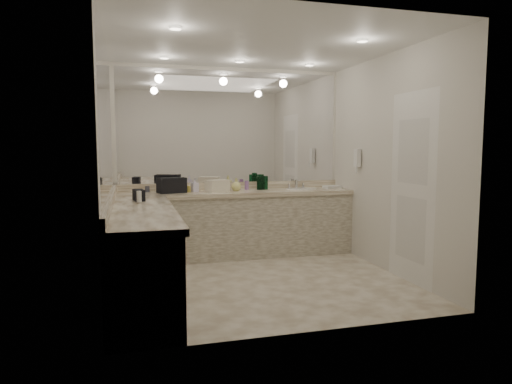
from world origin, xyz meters
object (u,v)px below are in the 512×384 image
object	(u,v)px
black_toiletry_bag	(172,185)
cream_cosmetic_case	(217,185)
sink	(301,190)
soap_bottle_a	(182,184)
soap_bottle_c	(236,184)
wall_phone	(357,158)
hand_towel	(332,187)
soap_bottle_b	(195,185)

from	to	relation	value
black_toiletry_bag	cream_cosmetic_case	world-z (taller)	black_toiletry_bag
sink	soap_bottle_a	distance (m)	1.68
sink	soap_bottle_c	distance (m)	0.95
wall_phone	hand_towel	bearing A→B (deg)	103.91
wall_phone	cream_cosmetic_case	xyz separation A→B (m)	(-1.82, 0.47, -0.37)
wall_phone	cream_cosmetic_case	world-z (taller)	wall_phone
sink	black_toiletry_bag	size ratio (longest dim) A/B	1.27
wall_phone	sink	bearing A→B (deg)	140.43
soap_bottle_c	soap_bottle_a	bearing A→B (deg)	177.26
wall_phone	hand_towel	xyz separation A→B (m)	(-0.13, 0.51, -0.43)
cream_cosmetic_case	soap_bottle_c	distance (m)	0.28
soap_bottle_c	cream_cosmetic_case	bearing A→B (deg)	-169.78
sink	soap_bottle_c	bearing A→B (deg)	178.96
cream_cosmetic_case	soap_bottle_a	bearing A→B (deg)	145.99
black_toiletry_bag	wall_phone	bearing A→B (deg)	-11.09
soap_bottle_a	soap_bottle_c	world-z (taller)	soap_bottle_a
wall_phone	soap_bottle_c	size ratio (longest dim) A/B	1.38
soap_bottle_a	soap_bottle_b	world-z (taller)	soap_bottle_a
wall_phone	black_toiletry_bag	bearing A→B (deg)	168.91
black_toiletry_bag	soap_bottle_b	bearing A→B (deg)	3.79
black_toiletry_bag	soap_bottle_a	size ratio (longest dim) A/B	1.72
wall_phone	hand_towel	world-z (taller)	wall_phone
black_toiletry_bag	soap_bottle_b	world-z (taller)	black_toiletry_bag
sink	wall_phone	world-z (taller)	wall_phone
wall_phone	hand_towel	distance (m)	0.68
black_toiletry_bag	soap_bottle_a	xyz separation A→B (m)	(0.14, 0.08, 0.00)
sink	cream_cosmetic_case	distance (m)	1.22
wall_phone	soap_bottle_c	bearing A→B (deg)	161.53
cream_cosmetic_case	soap_bottle_b	bearing A→B (deg)	151.07
soap_bottle_a	sink	bearing A→B (deg)	-1.79
hand_towel	sink	bearing A→B (deg)	-179.27
hand_towel	black_toiletry_bag	bearing A→B (deg)	-179.23
black_toiletry_bag	cream_cosmetic_case	bearing A→B (deg)	-0.66
wall_phone	black_toiletry_bag	xyz separation A→B (m)	(-2.42, 0.48, -0.35)
soap_bottle_b	cream_cosmetic_case	bearing A→B (deg)	-5.18
soap_bottle_a	soap_bottle_b	distance (m)	0.18
wall_phone	soap_bottle_a	xyz separation A→B (m)	(-2.28, 0.55, -0.35)
soap_bottle_b	soap_bottle_c	size ratio (longest dim) A/B	1.06
soap_bottle_a	cream_cosmetic_case	bearing A→B (deg)	-10.27
cream_cosmetic_case	sink	bearing A→B (deg)	-22.24
sink	hand_towel	xyz separation A→B (m)	(0.48, 0.01, 0.02)
black_toiletry_bag	hand_towel	size ratio (longest dim) A/B	1.46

